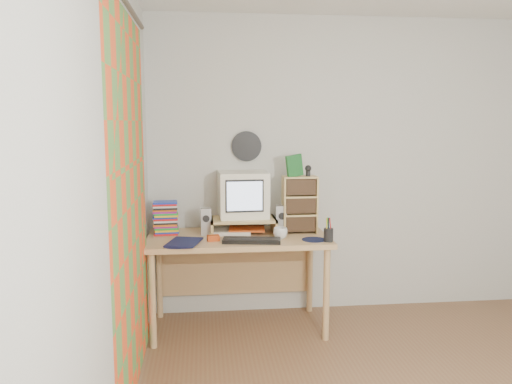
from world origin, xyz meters
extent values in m
plane|color=silver|center=(0.00, 1.75, 1.25)|extent=(3.50, 0.00, 3.50)
plane|color=silver|center=(-1.75, 0.00, 1.25)|extent=(0.00, 3.50, 3.50)
plane|color=#ED4F21|center=(-1.71, 0.48, 1.15)|extent=(0.00, 2.20, 2.20)
cylinder|color=black|center=(-0.93, 1.73, 1.43)|extent=(0.25, 0.02, 0.25)
cube|color=tan|center=(-1.03, 1.38, 0.73)|extent=(1.40, 0.70, 0.04)
cube|color=tan|center=(-1.03, 1.71, 0.38)|extent=(1.33, 0.02, 0.41)
cylinder|color=tan|center=(-1.67, 1.09, 0.35)|extent=(0.05, 0.05, 0.71)
cylinder|color=tan|center=(-0.39, 1.09, 0.35)|extent=(0.05, 0.05, 0.71)
cylinder|color=tan|center=(-1.67, 1.67, 0.35)|extent=(0.05, 0.05, 0.71)
cylinder|color=tan|center=(-0.39, 1.67, 0.35)|extent=(0.05, 0.05, 0.71)
cube|color=#D7BA71|center=(-1.23, 1.48, 0.81)|extent=(0.02, 0.30, 0.12)
cube|color=#D7BA71|center=(-0.73, 1.48, 0.81)|extent=(0.02, 0.30, 0.12)
cube|color=#D7BA71|center=(-0.98, 1.48, 0.86)|extent=(0.52, 0.30, 0.02)
cube|color=white|center=(-0.98, 1.53, 1.05)|extent=(0.40, 0.40, 0.36)
cube|color=#A9A9AD|center=(-1.28, 1.44, 0.86)|extent=(0.08, 0.08, 0.21)
cube|color=#A9A9AD|center=(-0.68, 1.45, 0.86)|extent=(0.09, 0.09, 0.22)
cube|color=black|center=(-0.94, 1.16, 0.76)|extent=(0.44, 0.21, 0.03)
cube|color=#D7BA71|center=(-0.53, 1.45, 0.98)|extent=(0.27, 0.15, 0.45)
imported|color=silver|center=(-0.72, 1.25, 0.79)|extent=(0.11, 0.11, 0.09)
imported|color=#10153C|center=(-1.54, 1.18, 0.78)|extent=(0.30, 0.26, 0.05)
cylinder|color=black|center=(-0.47, 1.19, 0.75)|extent=(0.21, 0.21, 0.00)
cube|color=#BC4014|center=(-1.22, 1.24, 0.77)|extent=(0.10, 0.07, 0.04)
cube|color=#1B6028|center=(-0.58, 1.43, 1.29)|extent=(0.13, 0.07, 0.17)
camera|label=1|loc=(-1.29, -2.41, 1.63)|focal=35.00mm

